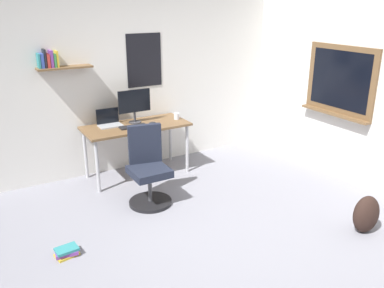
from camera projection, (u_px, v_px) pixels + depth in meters
The scene contains 11 objects.
ground_plane at pixel (220, 244), 4.14m from camera, with size 5.20×5.20×0.00m, color gray.
wall_back at pixel (124, 79), 5.70m from camera, with size 5.00×0.30×2.60m.
desk at pixel (136, 130), 5.58m from camera, with size 1.43×0.65×0.74m.
office_chair at pixel (148, 171), 4.89m from camera, with size 0.52×0.53×0.95m.
laptop at pixel (109, 122), 5.50m from camera, with size 0.31×0.21×0.23m.
monitor_primary at pixel (134, 104), 5.56m from camera, with size 0.46×0.17×0.46m.
keyboard at pixel (133, 127), 5.45m from camera, with size 0.37×0.13×0.02m, color black.
computer_mouse at pixel (152, 123), 5.58m from camera, with size 0.10×0.06×0.03m, color #262628.
coffee_mug at pixel (177, 116), 5.80m from camera, with size 0.08×0.08×0.09m, color silver.
backpack at pixel (366, 214), 4.31m from camera, with size 0.32×0.22×0.42m, color black.
book_stack_on_floor at pixel (67, 252), 3.94m from camera, with size 0.23×0.19×0.09m.
Camera 1 is at (-2.04, -2.94, 2.35)m, focal length 38.01 mm.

